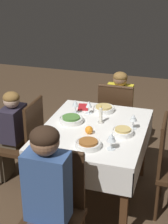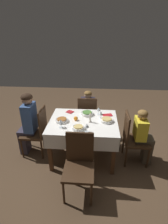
% 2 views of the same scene
% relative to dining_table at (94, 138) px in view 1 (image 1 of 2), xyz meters
% --- Properties ---
extents(ground_plane, '(8.00, 8.00, 0.00)m').
position_rel_dining_table_xyz_m(ground_plane, '(0.00, 0.00, -0.65)').
color(ground_plane, '#4C3826').
extents(dining_table, '(1.15, 0.93, 0.75)m').
position_rel_dining_table_xyz_m(dining_table, '(0.00, 0.00, 0.00)').
color(dining_table, white).
rests_on(dining_table, ground_plane).
extents(chair_east, '(0.42, 0.42, 0.92)m').
position_rel_dining_table_xyz_m(chair_east, '(0.85, -0.06, -0.15)').
color(chair_east, '#382314').
rests_on(chair_east, ground_plane).
extents(chair_south, '(0.42, 0.42, 0.92)m').
position_rel_dining_table_xyz_m(chair_south, '(-0.03, -0.74, -0.15)').
color(chair_south, '#382314').
rests_on(chair_south, ground_plane).
extents(chair_west, '(0.42, 0.42, 0.92)m').
position_rel_dining_table_xyz_m(chair_west, '(-0.85, 0.03, -0.15)').
color(chair_west, '#382314').
rests_on(chair_west, ground_plane).
extents(person_adult_denim, '(0.34, 0.30, 1.20)m').
position_rel_dining_table_xyz_m(person_adult_denim, '(1.00, -0.06, 0.03)').
color(person_adult_denim, '#383342').
rests_on(person_adult_denim, ground_plane).
extents(person_child_dark, '(0.30, 0.33, 0.99)m').
position_rel_dining_table_xyz_m(person_child_dark, '(-0.03, -0.91, -0.10)').
color(person_child_dark, '#4C4233').
rests_on(person_child_dark, ground_plane).
extents(person_child_yellow, '(0.33, 0.30, 1.00)m').
position_rel_dining_table_xyz_m(person_child_yellow, '(-1.02, 0.03, -0.10)').
color(person_child_yellow, '#4C4233').
rests_on(person_child_yellow, ground_plane).
extents(bowl_east, '(0.22, 0.22, 0.06)m').
position_rel_dining_table_xyz_m(bowl_east, '(0.36, 0.05, 0.13)').
color(bowl_east, white).
rests_on(bowl_east, dining_table).
extents(wine_glass_east, '(0.08, 0.08, 0.14)m').
position_rel_dining_table_xyz_m(wine_glass_east, '(0.34, 0.23, 0.21)').
color(wine_glass_east, white).
rests_on(wine_glass_east, dining_table).
extents(bowl_south, '(0.23, 0.23, 0.06)m').
position_rel_dining_table_xyz_m(bowl_south, '(-0.05, -0.24, 0.13)').
color(bowl_south, white).
rests_on(bowl_south, dining_table).
extents(wine_glass_south, '(0.07, 0.07, 0.14)m').
position_rel_dining_table_xyz_m(wine_glass_south, '(-0.26, -0.27, 0.20)').
color(wine_glass_south, white).
rests_on(wine_glass_south, dining_table).
extents(bowl_west, '(0.22, 0.22, 0.06)m').
position_rel_dining_table_xyz_m(bowl_west, '(-0.39, -0.01, 0.13)').
color(bowl_west, white).
rests_on(bowl_west, dining_table).
extents(wine_glass_west, '(0.07, 0.07, 0.13)m').
position_rel_dining_table_xyz_m(wine_glass_west, '(-0.29, -0.14, 0.20)').
color(wine_glass_west, white).
rests_on(wine_glass_west, dining_table).
extents(bowl_north, '(0.19, 0.19, 0.06)m').
position_rel_dining_table_xyz_m(bowl_north, '(0.05, 0.27, 0.13)').
color(bowl_north, white).
rests_on(bowl_north, dining_table).
extents(wine_glass_north, '(0.07, 0.07, 0.14)m').
position_rel_dining_table_xyz_m(wine_glass_north, '(-0.08, 0.34, 0.21)').
color(wine_glass_north, white).
rests_on(wine_glass_north, dining_table).
extents(candle_centerpiece, '(0.06, 0.06, 0.18)m').
position_rel_dining_table_xyz_m(candle_centerpiece, '(-0.12, 0.03, 0.17)').
color(candle_centerpiece, beige).
rests_on(candle_centerpiece, dining_table).
extents(orange_fruit, '(0.07, 0.07, 0.07)m').
position_rel_dining_table_xyz_m(orange_fruit, '(0.13, -0.01, 0.14)').
color(orange_fruit, orange).
rests_on(orange_fruit, dining_table).
extents(napkin_red_folded, '(0.19, 0.14, 0.01)m').
position_rel_dining_table_xyz_m(napkin_red_folded, '(-0.42, -0.24, 0.11)').
color(napkin_red_folded, red).
rests_on(napkin_red_folded, dining_table).
extents(napkin_spare_side, '(0.16, 0.15, 0.01)m').
position_rel_dining_table_xyz_m(napkin_spare_side, '(0.28, -0.32, 0.11)').
color(napkin_spare_side, '#AD2328').
rests_on(napkin_spare_side, dining_table).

